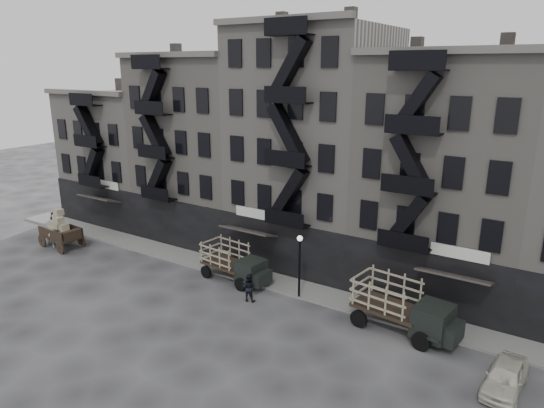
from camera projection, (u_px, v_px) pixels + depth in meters
The scene contains 14 objects.
ground at pixel (237, 302), 30.64m from camera, with size 140.00×140.00×0.00m, color #38383A.
sidewalk at pixel (270, 280), 33.65m from camera, with size 55.00×2.50×0.15m, color slate.
building_west at pixel (132, 155), 47.34m from camera, with size 10.00×11.35×13.20m.
building_midwest at pixel (211, 149), 41.72m from camera, with size 10.00×11.35×16.20m.
building_center at pixel (314, 148), 36.24m from camera, with size 10.00×11.35×18.20m.
building_mideast at pixel (450, 177), 31.31m from camera, with size 10.00×11.35×16.20m.
lamp_post at pixel (299, 258), 30.42m from camera, with size 0.36×0.36×4.28m.
horse at pixel (50, 236), 39.94m from camera, with size 0.92×2.03×1.71m, color silver.
wagon at pixel (59, 226), 39.58m from camera, with size 3.88×2.28×3.17m.
stake_truck_west at pixel (234, 260), 33.44m from camera, with size 5.37×2.61×2.61m.
stake_truck_east at pixel (403, 304), 26.88m from camera, with size 6.16×3.07×2.98m.
car_east at pixel (505, 377), 22.25m from camera, with size 1.56×3.88×1.32m, color beige.
pedestrian_west at pixel (54, 222), 43.47m from camera, with size 0.65×0.43×1.78m, color black.
pedestrian_mid at pixel (249, 287), 30.62m from camera, with size 0.90×0.70×1.85m, color black.
Camera 1 is at (16.86, -22.13, 14.44)m, focal length 32.00 mm.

